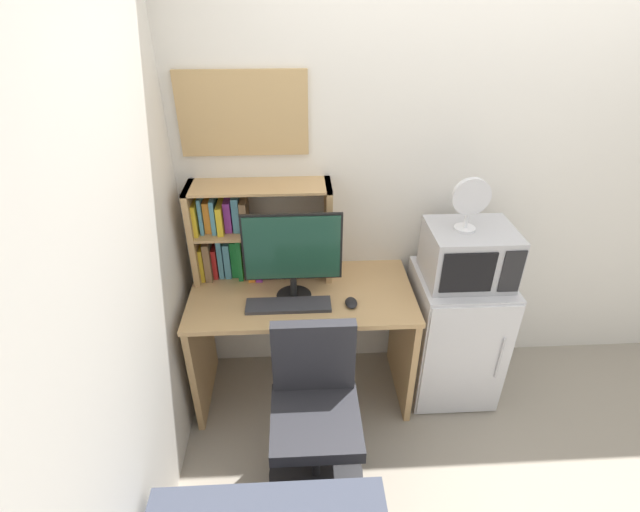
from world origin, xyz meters
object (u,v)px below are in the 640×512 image
object	(u,v)px
monitor	(292,252)
keyboard	(288,305)
computer_mouse	(351,303)
mini_fridge	(453,334)
desk_fan	(470,201)
desk_chair	(315,419)
hutch_bookshelf	(242,234)
microwave	(469,254)
wall_corkboard	(243,114)

from	to	relation	value
monitor	keyboard	distance (m)	0.29
keyboard	computer_mouse	world-z (taller)	computer_mouse
mini_fridge	computer_mouse	bearing A→B (deg)	-167.97
monitor	keyboard	xyz separation A→B (m)	(-0.03, -0.08, -0.28)
desk_fan	desk_chair	xyz separation A→B (m)	(-0.82, -0.56, -0.91)
hutch_bookshelf	computer_mouse	distance (m)	0.72
keyboard	desk_fan	xyz separation A→B (m)	(0.94, 0.13, 0.52)
hutch_bookshelf	microwave	xyz separation A→B (m)	(1.23, -0.20, -0.06)
desk_chair	microwave	bearing A→B (deg)	33.27
computer_mouse	desk_fan	world-z (taller)	desk_fan
wall_corkboard	keyboard	bearing A→B (deg)	-64.93
keyboard	mini_fridge	distance (m)	1.06
microwave	wall_corkboard	bearing A→B (deg)	166.20
microwave	desk_chair	bearing A→B (deg)	-146.73
mini_fridge	monitor	bearing A→B (deg)	-176.91
monitor	computer_mouse	bearing A→B (deg)	-15.93
microwave	hutch_bookshelf	bearing A→B (deg)	170.93
keyboard	computer_mouse	distance (m)	0.33
computer_mouse	mini_fridge	size ratio (longest dim) A/B	0.12
keyboard	desk_chair	bearing A→B (deg)	-74.18
monitor	wall_corkboard	bearing A→B (deg)	123.76
monitor	computer_mouse	xyz separation A→B (m)	(0.30, -0.09, -0.27)
keyboard	desk_chair	xyz separation A→B (m)	(0.12, -0.43, -0.39)
monitor	mini_fridge	distance (m)	1.15
keyboard	wall_corkboard	bearing A→B (deg)	115.07
mini_fridge	desk_chair	xyz separation A→B (m)	(-0.86, -0.56, -0.03)
hutch_bookshelf	desk_fan	world-z (taller)	desk_fan
monitor	desk_fan	xyz separation A→B (m)	(0.91, 0.05, 0.25)
hutch_bookshelf	keyboard	bearing A→B (deg)	-53.32
hutch_bookshelf	desk_fan	xyz separation A→B (m)	(1.19, -0.20, 0.27)
computer_mouse	wall_corkboard	xyz separation A→B (m)	(-0.54, 0.43, 0.89)
keyboard	desk_fan	world-z (taller)	desk_fan
microwave	monitor	bearing A→B (deg)	-176.73
microwave	desk_fan	size ratio (longest dim) A/B	1.57
monitor	keyboard	size ratio (longest dim) A/B	1.14
keyboard	wall_corkboard	size ratio (longest dim) A/B	0.68
keyboard	monitor	bearing A→B (deg)	70.73
hutch_bookshelf	desk_fan	bearing A→B (deg)	-9.71
keyboard	microwave	size ratio (longest dim) A/B	0.99
monitor	wall_corkboard	xyz separation A→B (m)	(-0.23, 0.35, 0.62)
monitor	computer_mouse	world-z (taller)	monitor
desk_fan	desk_chair	size ratio (longest dim) A/B	0.33
monitor	desk_chair	xyz separation A→B (m)	(0.09, -0.51, -0.67)
keyboard	microwave	bearing A→B (deg)	8.06
desk_chair	wall_corkboard	distance (m)	1.58
mini_fridge	wall_corkboard	bearing A→B (deg)	166.06
hutch_bookshelf	microwave	bearing A→B (deg)	-9.07
computer_mouse	mini_fridge	world-z (taller)	mini_fridge
keyboard	desk_fan	bearing A→B (deg)	8.10
computer_mouse	wall_corkboard	bearing A→B (deg)	141.07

